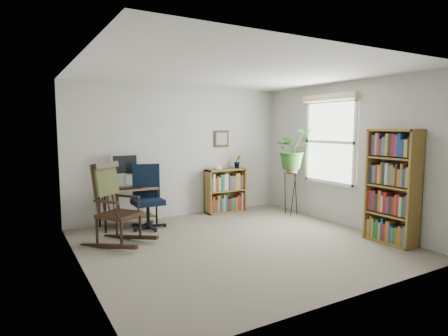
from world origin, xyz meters
TOP-DOWN VIEW (x-y plane):
  - floor at (0.00, 0.00)m, footprint 4.20×4.00m
  - ceiling at (0.00, 0.00)m, footprint 4.20×4.00m
  - wall_back at (0.00, 2.00)m, footprint 4.20×0.00m
  - wall_front at (0.00, -2.00)m, footprint 4.20×0.00m
  - wall_left at (-2.10, 0.00)m, footprint 0.00×4.00m
  - wall_right at (2.10, 0.00)m, footprint 0.00×4.00m
  - window at (2.06, 0.30)m, footprint 0.12×1.20m
  - desk at (-1.10, 1.70)m, footprint 0.91×0.50m
  - monitor at (-1.10, 1.84)m, footprint 0.46×0.16m
  - keyboard at (-1.10, 1.58)m, footprint 0.40×0.15m
  - office_chair at (-0.85, 1.41)m, footprint 0.69×0.69m
  - rocking_chair at (-1.47, 0.81)m, footprint 1.09×1.19m
  - low_bookshelf at (0.85, 1.82)m, footprint 0.80×0.27m
  - tall_bookshelf at (1.92, -1.06)m, footprint 0.31×0.71m
  - plant_stand at (1.80, 0.98)m, footprint 0.35×0.35m
  - spider_plant at (1.80, 0.98)m, footprint 1.69×1.88m
  - potted_plant_small at (1.13, 1.83)m, footprint 0.13×0.24m
  - framed_picture at (0.85, 1.97)m, footprint 0.32×0.04m

SIDE VIEW (x-z plane):
  - floor at x=0.00m, z-range 0.00..0.00m
  - desk at x=-1.10m, z-range 0.00..0.66m
  - low_bookshelf at x=0.85m, z-range 0.00..0.85m
  - plant_stand at x=1.80m, z-range 0.00..0.95m
  - office_chair at x=-0.85m, z-range 0.00..1.06m
  - rocking_chair at x=-1.47m, z-range 0.00..1.18m
  - keyboard at x=-1.10m, z-range 0.66..0.68m
  - tall_bookshelf at x=1.92m, z-range 0.00..1.63m
  - potted_plant_small at x=1.13m, z-range 0.85..0.96m
  - monitor at x=-1.10m, z-range 0.66..1.22m
  - wall_back at x=0.00m, z-range 0.00..2.40m
  - wall_front at x=0.00m, z-range 0.00..2.40m
  - wall_left at x=-2.10m, z-range 0.00..2.40m
  - wall_right at x=2.10m, z-range 0.00..2.40m
  - window at x=2.06m, z-range 0.65..2.15m
  - framed_picture at x=0.85m, z-range 1.27..1.59m
  - spider_plant at x=1.80m, z-range 0.88..2.34m
  - ceiling at x=0.00m, z-range 2.40..2.40m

